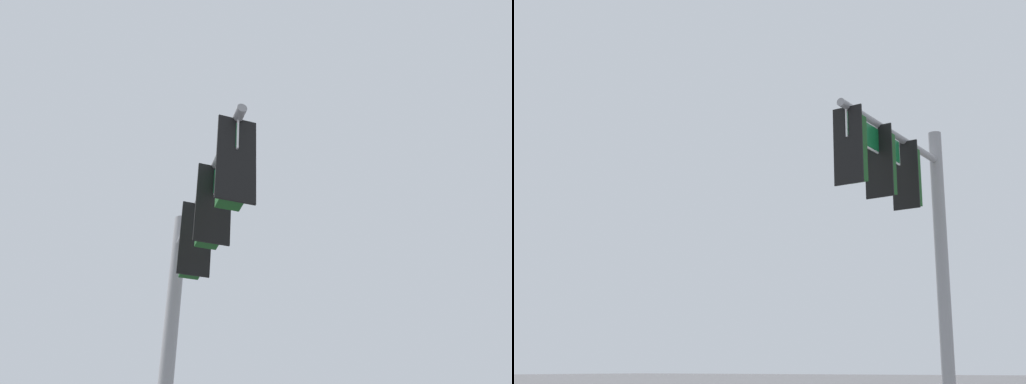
# 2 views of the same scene
# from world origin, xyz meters

# --- Properties ---
(signal_pole_near) EXTENTS (4.19, 0.56, 6.72)m
(signal_pole_near) POSITION_xyz_m (-5.33, -8.43, 4.60)
(signal_pole_near) COLOR gray
(signal_pole_near) RESTS_ON ground_plane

